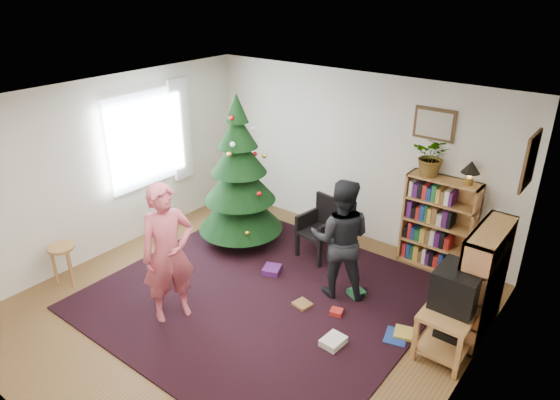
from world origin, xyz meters
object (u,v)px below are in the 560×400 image
Objects in this scene: tv_stand at (452,322)px; person_by_chair at (341,239)px; potted_plant at (433,156)px; picture_back at (434,124)px; bookshelf_back at (439,223)px; christmas_tree at (239,184)px; table_lamp at (471,169)px; person_standing at (168,254)px; armchair at (323,225)px; crt_tv at (458,287)px; bookshelf_right at (482,280)px; picture_right at (530,161)px; stool at (62,255)px.

tv_stand is 1.56m from person_by_chair.
potted_plant reaches higher than tv_stand.
picture_back reaches higher than bookshelf_back.
christmas_tree reaches higher than person_by_chair.
table_lamp is (-0.49, 1.50, 1.19)m from tv_stand.
bookshelf_back is 0.77× the size of person_standing.
tv_stand is (3.36, -0.36, -0.62)m from christmas_tree.
tv_stand is 1.04× the size of armchair.
table_lamp is at bearing 107.87° from crt_tv.
person_by_chair is at bearing 101.60° from bookshelf_right.
bookshelf_back and bookshelf_right have the same top height.
potted_plant is 0.50m from table_lamp.
bookshelf_back is at bearing 150.46° from picture_right.
bookshelf_right is 0.77× the size of person_standing.
picture_back is at bearing -132.12° from person_by_chair.
bookshelf_right is at bearing 27.14° from stool.
table_lamp reaches higher than bookshelf_right.
picture_right is 0.39× the size of person_by_chair.
potted_plant is at bearing 123.26° from crt_tv.
person_standing is at bearing 24.10° from person_by_chair.
potted_plant is at bearing 180.00° from table_lamp.
table_lamp is at bearing -13.94° from person_standing.
picture_back is 2.80m from christmas_tree.
bookshelf_right is 1.47× the size of armchair.
crt_tv is (0.78, -1.50, 0.10)m from bookshelf_back.
stool reaches higher than tv_stand.
armchair is 1.65× the size of potted_plant.
person_by_chair reaches higher than bookshelf_right.
armchair is at bearing -142.96° from picture_back.
table_lamp is at bearing 40.62° from stool.
crt_tv is 1.97m from potted_plant.
potted_plant is (-1.24, 0.59, -0.38)m from picture_right.
table_lamp is (2.87, 1.13, 0.57)m from christmas_tree.
christmas_tree reaches higher than picture_right.
bookshelf_right is at bearing -0.05° from armchair.
christmas_tree is 3.38m from crt_tv.
christmas_tree is 1.89m from person_by_chair.
crt_tv is 0.55× the size of armchair.
bookshelf_back is 1.47× the size of armchair.
table_lamp is (1.01, 1.38, 0.73)m from person_by_chair.
potted_plant is at bearing 46.57° from bookshelf_right.
bookshelf_right is 5.11m from stool.
picture_right is 0.68× the size of armchair.
christmas_tree is at bearing -151.46° from armchair.
crt_tv is 0.92× the size of potted_plant.
table_lamp is (3.93, 3.37, 1.08)m from stool.
potted_plant is 1.71× the size of table_lamp.
picture_back reaches higher than crt_tv.
picture_right is 0.65× the size of tv_stand.
tv_stand is 0.54× the size of person_standing.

